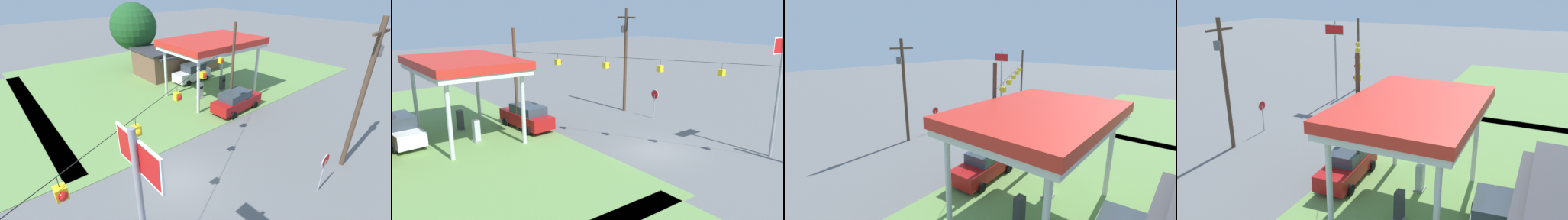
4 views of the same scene
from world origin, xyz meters
TOP-DOWN VIEW (x-y plane):
  - ground_plane at (0.00, 0.00)m, footprint 160.00×160.00m
  - gas_station_canopy at (10.58, 8.55)m, footprint 9.31×6.37m
  - fuel_pump_near at (9.00, 8.55)m, footprint 0.71×0.56m
  - fuel_pump_far at (12.17, 8.55)m, footprint 0.71×0.56m
  - car_at_pumps_front at (9.59, 4.24)m, footprint 5.20×2.34m
  - car_at_pumps_rear at (11.56, 12.87)m, footprint 4.81×2.40m
  - stop_sign_roadside at (5.50, -5.69)m, footprint 0.80×0.08m
  - stop_sign_overhead at (-4.92, -5.11)m, footprint 0.22×2.09m
  - utility_pole_main at (9.02, -5.50)m, footprint 2.20×0.44m
  - signal_span_gantry at (-0.00, -0.02)m, footprint 19.54×10.24m

SIDE VIEW (x-z plane):
  - ground_plane at x=0.00m, z-range 0.00..0.00m
  - fuel_pump_near at x=9.00m, z-range -0.04..1.55m
  - fuel_pump_far at x=12.17m, z-range -0.04..1.55m
  - car_at_pumps_front at x=9.59m, z-range 0.03..1.94m
  - car_at_pumps_rear at x=11.56m, z-range 0.01..2.09m
  - stop_sign_roadside at x=5.50m, z-range 0.56..3.06m
  - signal_span_gantry at x=0.00m, z-range 0.44..8.14m
  - utility_pole_main at x=9.02m, z-range 0.55..9.68m
  - gas_station_canopy at x=10.58m, z-range 2.34..8.06m
  - stop_sign_overhead at x=-4.92m, z-range 1.51..9.25m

